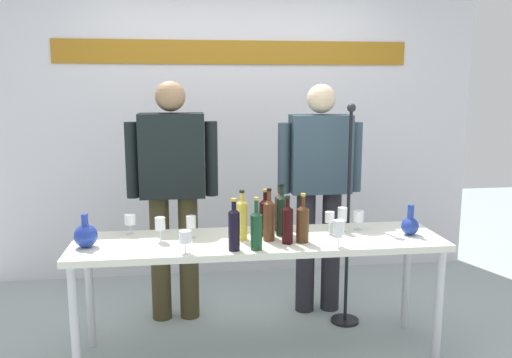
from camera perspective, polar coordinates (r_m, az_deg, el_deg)
name	(u,v)px	position (r m, az deg, el deg)	size (l,w,h in m)	color
ground_plane	(259,353)	(3.59, 0.33, -18.13)	(10.00, 10.00, 0.00)	#9BA8A8
back_wall	(235,107)	(4.75, -2.30, 7.72)	(4.33, 0.11, 3.00)	silver
display_table	(259,249)	(3.32, 0.34, -7.48)	(2.27, 0.59, 0.76)	silver
decanter_blue_left	(86,235)	(3.27, -17.75, -5.72)	(0.14, 0.14, 0.20)	#20389E
decanter_blue_right	(410,225)	(3.50, 16.14, -4.73)	(0.11, 0.11, 0.19)	#1F389A
presenter_left	(173,184)	(3.82, -8.90, -0.57)	(0.64, 0.22, 1.72)	#3F371E
presenter_right	(320,183)	(3.94, 6.81, -0.44)	(0.63, 0.22, 1.70)	#25232A
wine_bottle_0	(280,211)	(3.45, 2.57, -3.39)	(0.07, 0.07, 0.31)	#502C18
wine_bottle_1	(303,222)	(3.21, 5.00, -4.60)	(0.08, 0.08, 0.30)	#492912
wine_bottle_2	(265,216)	(3.34, 0.99, -3.92)	(0.08, 0.08, 0.30)	black
wine_bottle_3	(288,223)	(3.18, 3.39, -4.72)	(0.07, 0.07, 0.29)	black
wine_bottle_4	(282,214)	(3.34, 2.77, -3.72)	(0.07, 0.07, 0.33)	#193223
wine_bottle_5	(242,218)	(3.25, -1.50, -4.19)	(0.07, 0.07, 0.31)	gold
wine_bottle_6	(234,228)	(3.04, -2.36, -5.22)	(0.07, 0.07, 0.30)	black
wine_bottle_7	(256,228)	(3.06, 0.04, -5.31)	(0.07, 0.07, 0.31)	#134122
wine_bottle_8	(269,218)	(3.23, 1.40, -4.23)	(0.07, 0.07, 0.32)	#552F19
wine_glass_left_0	(160,224)	(3.27, -10.21, -4.78)	(0.06, 0.06, 0.15)	white
wine_glass_left_1	(130,220)	(3.46, -13.31, -4.25)	(0.07, 0.07, 0.13)	white
wine_glass_left_2	(185,237)	(3.02, -7.57, -6.20)	(0.07, 0.07, 0.13)	white
wine_glass_left_3	(191,223)	(3.31, -6.95, -4.64)	(0.06, 0.06, 0.14)	white
wine_glass_right_0	(330,218)	(3.42, 7.88, -4.13)	(0.06, 0.06, 0.14)	white
wine_glass_right_1	(339,228)	(3.14, 8.83, -5.20)	(0.07, 0.07, 0.16)	white
wine_glass_right_2	(358,217)	(3.53, 10.89, -3.97)	(0.07, 0.07, 0.13)	white
wine_glass_right_3	(342,215)	(3.47, 9.21, -3.81)	(0.06, 0.06, 0.16)	white
microphone_stand	(347,252)	(3.86, 9.70, -7.66)	(0.20, 0.20, 1.57)	black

